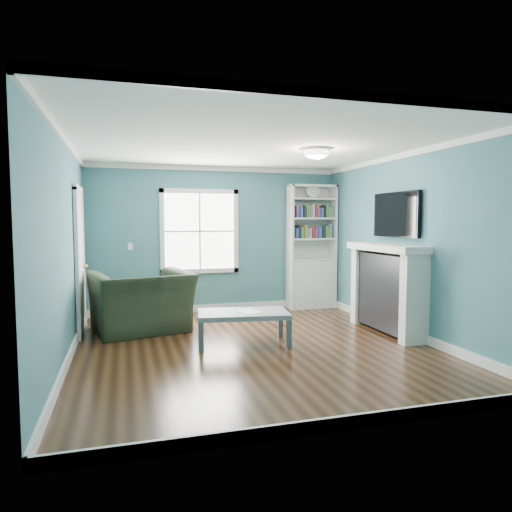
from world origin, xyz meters
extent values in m
plane|color=black|center=(0.00, 0.00, 0.00)|extent=(5.00, 5.00, 0.00)
plane|color=#366C73|center=(0.00, 2.50, 1.30)|extent=(4.50, 0.00, 4.50)
plane|color=#366C73|center=(0.00, -2.50, 1.30)|extent=(4.50, 0.00, 4.50)
plane|color=#366C73|center=(-2.25, 0.00, 1.30)|extent=(0.00, 5.00, 5.00)
plane|color=#366C73|center=(2.25, 0.00, 1.30)|extent=(0.00, 5.00, 5.00)
plane|color=white|center=(0.00, 0.00, 2.60)|extent=(5.00, 5.00, 0.00)
cube|color=white|center=(0.00, 2.48, 0.06)|extent=(4.50, 0.03, 0.12)
cube|color=white|center=(0.00, -2.48, 0.06)|extent=(4.50, 0.03, 0.12)
cube|color=white|center=(-2.23, 0.00, 0.06)|extent=(0.03, 5.00, 0.12)
cube|color=white|center=(2.23, 0.00, 0.06)|extent=(0.03, 5.00, 0.12)
cube|color=white|center=(0.00, 2.48, 2.56)|extent=(4.50, 0.04, 0.08)
cube|color=white|center=(0.00, -2.48, 2.56)|extent=(4.50, 0.04, 0.08)
cube|color=white|center=(-2.23, 0.00, 2.56)|extent=(0.04, 5.00, 0.08)
cube|color=white|center=(2.23, 0.00, 2.56)|extent=(0.04, 5.00, 0.08)
cube|color=white|center=(-0.30, 2.50, 1.45)|extent=(1.24, 0.01, 1.34)
cube|color=white|center=(-0.96, 2.48, 1.45)|extent=(0.08, 0.06, 1.50)
cube|color=white|center=(0.36, 2.48, 1.45)|extent=(0.08, 0.06, 1.50)
cube|color=white|center=(-0.30, 2.48, 0.74)|extent=(1.40, 0.06, 0.08)
cube|color=white|center=(-0.30, 2.48, 2.16)|extent=(1.40, 0.06, 0.08)
cube|color=white|center=(-0.30, 2.48, 1.45)|extent=(1.24, 0.03, 0.03)
cube|color=white|center=(-0.30, 2.48, 1.45)|extent=(0.03, 0.03, 1.34)
cube|color=silver|center=(1.77, 2.30, 0.45)|extent=(0.90, 0.35, 0.90)
cube|color=silver|center=(1.34, 2.30, 1.60)|extent=(0.04, 0.35, 1.40)
cube|color=silver|center=(2.20, 2.30, 1.60)|extent=(0.04, 0.35, 1.40)
cube|color=silver|center=(1.77, 2.46, 1.60)|extent=(0.90, 0.02, 1.40)
cube|color=silver|center=(1.77, 2.30, 2.28)|extent=(0.90, 0.35, 0.04)
cube|color=silver|center=(1.77, 2.30, 0.92)|extent=(0.84, 0.33, 0.03)
cube|color=silver|center=(1.77, 2.30, 1.30)|extent=(0.84, 0.33, 0.03)
cube|color=silver|center=(1.77, 2.30, 1.68)|extent=(0.84, 0.33, 0.03)
cube|color=silver|center=(1.77, 2.30, 2.04)|extent=(0.84, 0.33, 0.03)
cube|color=#264C8C|center=(1.77, 2.28, 1.43)|extent=(0.70, 0.25, 0.22)
cube|color=black|center=(1.77, 2.28, 1.81)|extent=(0.70, 0.25, 0.22)
cylinder|color=beige|center=(1.77, 2.25, 2.19)|extent=(0.26, 0.06, 0.26)
cube|color=black|center=(2.09, 0.20, 0.60)|extent=(0.30, 1.20, 1.10)
cube|color=black|center=(2.07, 0.20, 0.40)|extent=(0.22, 0.65, 0.70)
cube|color=silver|center=(2.07, -0.47, 0.60)|extent=(0.36, 0.16, 1.20)
cube|color=silver|center=(2.07, 0.87, 0.60)|extent=(0.36, 0.16, 1.20)
cube|color=silver|center=(2.05, 0.20, 1.25)|extent=(0.44, 1.58, 0.10)
cube|color=black|center=(2.20, 0.20, 1.72)|extent=(0.06, 1.10, 0.65)
cube|color=silver|center=(-2.23, 1.40, 1.02)|extent=(0.04, 0.80, 2.05)
cube|color=white|center=(-2.22, 0.95, 1.02)|extent=(0.05, 0.08, 2.13)
cube|color=white|center=(-2.22, 1.85, 1.02)|extent=(0.05, 0.08, 2.13)
cube|color=white|center=(-2.22, 1.40, 2.09)|extent=(0.05, 0.98, 0.08)
sphere|color=#BF8C3F|center=(-2.17, 1.70, 0.95)|extent=(0.07, 0.07, 0.07)
ellipsoid|color=white|center=(0.90, 0.10, 2.54)|extent=(0.34, 0.34, 0.15)
cylinder|color=white|center=(0.90, 0.10, 2.58)|extent=(0.38, 0.38, 0.03)
cube|color=white|center=(-1.50, 2.48, 1.20)|extent=(0.08, 0.01, 0.12)
imported|color=black|center=(-1.37, 1.27, 0.59)|extent=(1.53, 1.17, 1.19)
cube|color=#454E53|center=(-0.69, -0.02, 0.18)|extent=(0.07, 0.07, 0.37)
cube|color=#454E53|center=(0.42, -0.18, 0.18)|extent=(0.07, 0.07, 0.37)
cube|color=#454E53|center=(-0.61, 0.56, 0.18)|extent=(0.07, 0.07, 0.37)
cube|color=#454E53|center=(0.50, 0.40, 0.18)|extent=(0.07, 0.07, 0.37)
cube|color=#526369|center=(-0.10, 0.19, 0.40)|extent=(1.27, 0.81, 0.06)
cube|color=white|center=(-0.02, 0.16, 0.43)|extent=(0.35, 0.39, 0.00)
camera|label=1|loc=(-1.59, -5.61, 1.64)|focal=32.00mm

